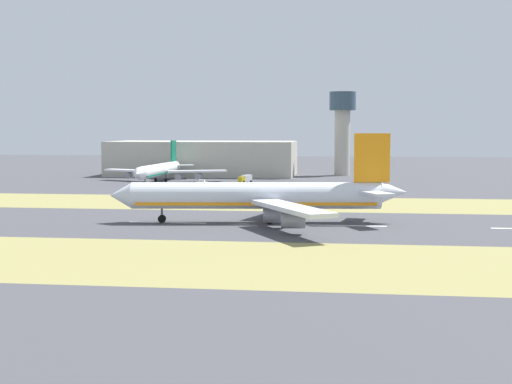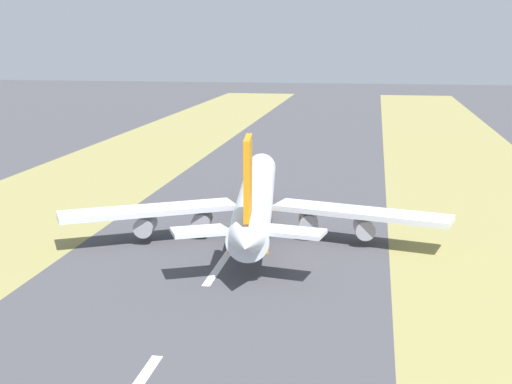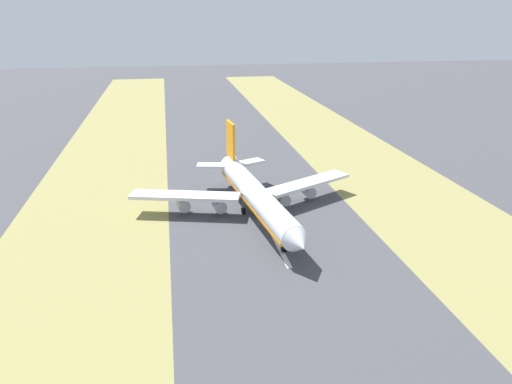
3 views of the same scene
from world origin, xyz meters
name	(u,v)px [view 3 (image 3 of 3)]	position (x,y,z in m)	size (l,w,h in m)	color
ground_plane	(266,221)	(0.00, 0.00, 0.00)	(800.00, 800.00, 0.00)	#424247
grass_median_west	(426,209)	(-45.00, 0.00, 0.00)	(40.00, 600.00, 0.01)	olive
grass_median_east	(87,233)	(45.00, 0.00, 0.00)	(40.00, 600.00, 0.01)	olive
centreline_dash_near	(234,156)	(0.00, -63.03, 0.01)	(1.20, 18.00, 0.01)	silver
centreline_dash_mid	(251,191)	(0.00, -23.03, 0.01)	(1.20, 18.00, 0.01)	silver
centreline_dash_far	(281,249)	(0.00, 16.97, 0.01)	(1.20, 18.00, 0.01)	silver
airplane_main_jet	(254,193)	(2.40, -4.92, 6.02)	(63.65, 67.17, 20.20)	silver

